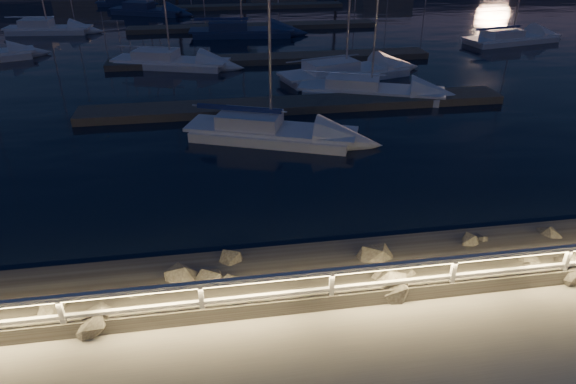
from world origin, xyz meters
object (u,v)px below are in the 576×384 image
object	(u,v)px
sailboat_l	(509,38)
sailboat_m	(122,2)
sailboat_n	(146,10)
sailboat_c	(343,71)
sailboat_h	(367,89)
guard_rail	(411,271)
sailboat_g	(168,61)
sailboat_k	(239,31)
sailboat_b	(267,130)
sailboat_i	(46,28)

from	to	relation	value
sailboat_l	sailboat_m	world-z (taller)	sailboat_l
sailboat_n	sailboat_c	bearing A→B (deg)	-37.49
sailboat_h	sailboat_n	xyz separation A→B (m)	(-14.32, 30.19, 0.04)
guard_rail	sailboat_n	world-z (taller)	sailboat_n
sailboat_m	sailboat_g	bearing A→B (deg)	-75.52
sailboat_k	sailboat_b	bearing A→B (deg)	-86.17
sailboat_i	sailboat_c	bearing A→B (deg)	-33.35
sailboat_h	sailboat_k	bearing A→B (deg)	129.60
guard_rail	sailboat_n	xyz separation A→B (m)	(-10.05, 47.63, -0.93)
guard_rail	sailboat_h	bearing A→B (deg)	76.25
sailboat_k	sailboat_n	distance (m)	15.20
sailboat_k	sailboat_i	bearing A→B (deg)	172.06
sailboat_h	sailboat_n	bearing A→B (deg)	136.94
sailboat_b	sailboat_i	bearing A→B (deg)	142.04
sailboat_k	sailboat_g	bearing A→B (deg)	-115.05
guard_rail	sailboat_i	world-z (taller)	sailboat_i
sailboat_b	sailboat_g	size ratio (longest dim) A/B	0.98
sailboat_i	sailboat_h	bearing A→B (deg)	-38.17
sailboat_h	sailboat_n	distance (m)	33.41
sailboat_g	sailboat_l	distance (m)	26.59
sailboat_b	sailboat_k	distance (m)	23.00
guard_rail	sailboat_h	size ratio (longest dim) A/B	3.31
sailboat_c	sailboat_i	world-z (taller)	sailboat_c
sailboat_i	sailboat_l	size ratio (longest dim) A/B	0.89
sailboat_m	sailboat_n	xyz separation A→B (m)	(3.18, -6.56, 0.05)
guard_rail	sailboat_i	xyz separation A→B (m)	(-17.74, 38.84, -0.94)
guard_rail	sailboat_c	world-z (taller)	sailboat_c
sailboat_b	guard_rail	bearing A→B (deg)	-59.10
guard_rail	sailboat_h	world-z (taller)	sailboat_h
sailboat_i	sailboat_m	xyz separation A→B (m)	(4.50, 15.34, -0.05)
sailboat_g	sailboat_i	world-z (taller)	sailboat_g
sailboat_h	sailboat_g	bearing A→B (deg)	165.10
sailboat_c	sailboat_i	xyz separation A→B (m)	(-21.58, 17.72, -0.00)
sailboat_c	sailboat_g	size ratio (longest dim) A/B	1.10
sailboat_i	sailboat_b	bearing A→B (deg)	-53.49
sailboat_l	sailboat_n	bearing A→B (deg)	135.77
sailboat_h	sailboat_k	world-z (taller)	sailboat_k
sailboat_l	guard_rail	bearing A→B (deg)	-135.86
sailboat_i	sailboat_n	distance (m)	11.67
sailboat_l	sailboat_b	bearing A→B (deg)	-153.72
sailboat_l	sailboat_m	bearing A→B (deg)	130.42
sailboat_b	sailboat_k	size ratio (longest dim) A/B	0.88
sailboat_h	sailboat_m	xyz separation A→B (m)	(-17.50, 36.75, -0.01)
sailboat_b	sailboat_h	xyz separation A→B (m)	(6.26, 5.36, -0.03)
sailboat_k	sailboat_l	bearing A→B (deg)	-11.06
guard_rail	sailboat_c	distance (m)	21.49
sailboat_n	guard_rail	bearing A→B (deg)	-53.23
sailboat_l	sailboat_g	bearing A→B (deg)	175.13
sailboat_m	sailboat_k	bearing A→B (deg)	-56.42
sailboat_m	sailboat_i	bearing A→B (deg)	-104.39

